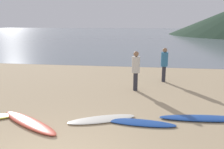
{
  "coord_description": "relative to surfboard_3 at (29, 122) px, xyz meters",
  "views": [
    {
      "loc": [
        1.91,
        -3.62,
        2.84
      ],
      "look_at": [
        0.55,
        6.06,
        0.6
      ],
      "focal_mm": 36.7,
      "sensor_mm": 36.0,
      "label": 1
    }
  ],
  "objects": [
    {
      "name": "surfboard_3",
      "position": [
        0.0,
        0.0,
        0.0
      ],
      "size": [
        2.35,
        1.69,
        0.1
      ],
      "primitive_type": "ellipsoid",
      "rotation": [
        0.0,
        0.0,
        -0.54
      ],
      "color": "#D84C38",
      "rests_on": "ground"
    },
    {
      "name": "person_1",
      "position": [
        4.18,
        5.42,
        0.92
      ],
      "size": [
        0.33,
        0.33,
        1.65
      ],
      "rotation": [
        0.0,
        0.0,
        3.38
      ],
      "color": "#2D2D38",
      "rests_on": "ground"
    },
    {
      "name": "ocean_water",
      "position": [
        1.29,
        58.99,
        -0.05
      ],
      "size": [
        140.0,
        100.0,
        0.01
      ],
      "primitive_type": "cube",
      "color": "slate",
      "rests_on": "ground"
    },
    {
      "name": "surfboard_6",
      "position": [
        5.05,
        1.01,
        -0.01
      ],
      "size": [
        2.7,
        0.69,
        0.09
      ],
      "primitive_type": "ellipsoid",
      "rotation": [
        0.0,
        0.0,
        0.08
      ],
      "color": "#1E479E",
      "rests_on": "ground"
    },
    {
      "name": "surfboard_5",
      "position": [
        3.14,
        0.45,
        -0.01
      ],
      "size": [
        2.09,
        0.61,
        0.07
      ],
      "primitive_type": "ellipsoid",
      "rotation": [
        0.0,
        0.0,
        -0.07
      ],
      "color": "#1E479E",
      "rests_on": "ground"
    },
    {
      "name": "surfboard_4",
      "position": [
        2.03,
        0.53,
        -0.02
      ],
      "size": [
        2.09,
        1.3,
        0.07
      ],
      "primitive_type": "ellipsoid",
      "rotation": [
        0.0,
        0.0,
        0.41
      ],
      "color": "silver",
      "rests_on": "ground"
    },
    {
      "name": "person_2",
      "position": [
        2.88,
        3.75,
        0.94
      ],
      "size": [
        0.34,
        0.34,
        1.67
      ],
      "rotation": [
        0.0,
        0.0,
        3.38
      ],
      "color": "#2D2D38",
      "rests_on": "ground"
    },
    {
      "name": "ground_plane",
      "position": [
        1.29,
        7.94,
        -0.15
      ],
      "size": [
        120.0,
        120.0,
        0.2
      ],
      "primitive_type": "cube",
      "color": "tan",
      "rests_on": "ground"
    }
  ]
}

